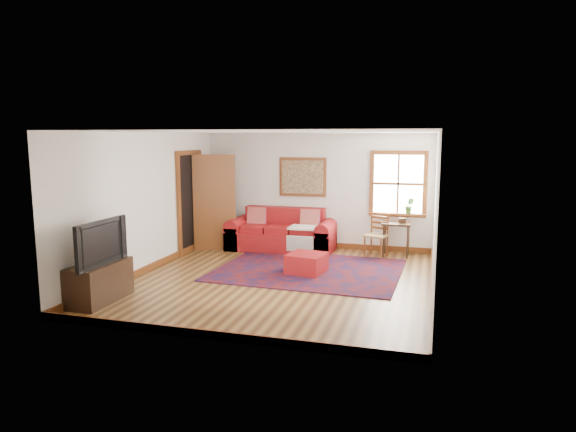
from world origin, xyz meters
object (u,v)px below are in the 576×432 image
(red_leather_sofa, at_px, (282,236))
(media_cabinet, at_px, (100,282))
(side_table, at_px, (396,229))
(red_ottoman, at_px, (306,263))
(ladder_back_chair, at_px, (377,233))

(red_leather_sofa, distance_m, media_cabinet, 4.44)
(side_table, bearing_deg, red_ottoman, -128.91)
(red_leather_sofa, xyz_separation_m, media_cabinet, (-1.59, -4.14, -0.00))
(red_ottoman, bearing_deg, media_cabinet, -128.65)
(red_ottoman, distance_m, side_table, 2.34)
(side_table, bearing_deg, red_leather_sofa, -179.28)
(red_leather_sofa, xyz_separation_m, side_table, (2.43, 0.03, 0.27))
(ladder_back_chair, distance_m, media_cabinet, 5.44)
(ladder_back_chair, bearing_deg, media_cabinet, -132.07)
(media_cabinet, bearing_deg, red_ottoman, 42.79)
(red_ottoman, relative_size, media_cabinet, 0.59)
(red_leather_sofa, height_order, media_cabinet, red_leather_sofa)
(red_ottoman, xyz_separation_m, ladder_back_chair, (1.08, 1.66, 0.30))
(side_table, xyz_separation_m, ladder_back_chair, (-0.37, -0.13, -0.09))
(red_ottoman, xyz_separation_m, side_table, (1.45, 1.79, 0.39))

